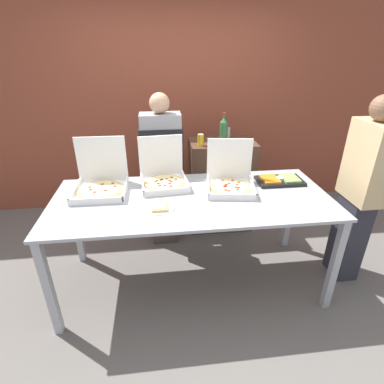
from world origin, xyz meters
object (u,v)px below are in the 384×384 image
at_px(soda_bottle, 224,129).
at_px(soda_can_colored, 201,140).
at_px(person_server_vest, 162,165).
at_px(veggie_tray, 280,180).
at_px(paper_plate_front_left, 160,207).
at_px(pizza_box_near_left, 230,180).
at_px(person_guest_plaid, 361,191).
at_px(soda_can_silver, 227,133).
at_px(pizza_box_far_right, 101,182).
at_px(pizza_box_far_left, 164,176).

xyz_separation_m(soda_bottle, soda_can_colored, (-0.27, -0.12, -0.08)).
height_order(soda_can_colored, person_server_vest, person_server_vest).
relative_size(veggie_tray, person_server_vest, 0.25).
relative_size(paper_plate_front_left, person_server_vest, 0.14).
relative_size(pizza_box_near_left, person_server_vest, 0.29).
xyz_separation_m(pizza_box_near_left, veggie_tray, (0.48, 0.06, -0.05)).
bearing_deg(veggie_tray, pizza_box_near_left, -173.11).
bearing_deg(person_guest_plaid, soda_bottle, 44.53).
relative_size(veggie_tray, soda_bottle, 1.31).
height_order(soda_bottle, soda_can_silver, soda_bottle).
bearing_deg(pizza_box_far_right, veggie_tray, -0.18).
height_order(pizza_box_far_left, veggie_tray, pizza_box_far_left).
height_order(pizza_box_far_left, person_guest_plaid, person_guest_plaid).
xyz_separation_m(pizza_box_near_left, soda_bottle, (0.11, 0.83, 0.24)).
xyz_separation_m(soda_can_silver, soda_can_colored, (-0.34, -0.24, 0.00)).
relative_size(pizza_box_near_left, paper_plate_front_left, 2.01).
height_order(pizza_box_far_right, person_guest_plaid, person_guest_plaid).
relative_size(pizza_box_far_right, person_guest_plaid, 0.27).
distance_m(veggie_tray, person_server_vest, 1.19).
bearing_deg(soda_bottle, veggie_tray, -64.21).
xyz_separation_m(pizza_box_far_right, soda_bottle, (1.24, 0.75, 0.23)).
bearing_deg(person_server_vest, soda_bottle, -159.64).
distance_m(pizza_box_far_right, pizza_box_far_left, 0.55).
relative_size(soda_bottle, person_server_vest, 0.19).
xyz_separation_m(pizza_box_near_left, soda_can_colored, (-0.16, 0.72, 0.16)).
relative_size(pizza_box_near_left, pizza_box_far_left, 1.04).
bearing_deg(person_guest_plaid, paper_plate_front_left, 93.16).
bearing_deg(pizza_box_near_left, soda_bottle, 90.53).
xyz_separation_m(veggie_tray, soda_can_silver, (-0.30, 0.89, 0.21)).
height_order(paper_plate_front_left, soda_can_colored, soda_can_colored).
bearing_deg(paper_plate_front_left, pizza_box_near_left, 25.19).
height_order(soda_can_silver, soda_can_colored, same).
bearing_deg(soda_can_silver, pizza_box_near_left, -100.84).
xyz_separation_m(pizza_box_far_left, person_guest_plaid, (1.71, -0.36, -0.08)).
height_order(pizza_box_far_left, soda_can_silver, pizza_box_far_left).
height_order(pizza_box_near_left, paper_plate_front_left, pizza_box_near_left).
xyz_separation_m(pizza_box_far_left, veggie_tray, (1.07, -0.10, -0.05)).
relative_size(pizza_box_far_right, pizza_box_far_left, 1.00).
bearing_deg(veggie_tray, soda_can_silver, 108.68).
bearing_deg(person_guest_plaid, veggie_tray, 68.13).
distance_m(pizza_box_far_left, soda_can_silver, 1.11).
distance_m(paper_plate_front_left, person_server_vest, 0.87).
xyz_separation_m(veggie_tray, soda_bottle, (-0.37, 0.77, 0.29)).
bearing_deg(pizza_box_far_right, person_server_vest, 42.90).
bearing_deg(paper_plate_front_left, person_server_vest, 87.02).
bearing_deg(soda_bottle, pizza_box_near_left, -97.59).
bearing_deg(pizza_box_far_left, veggie_tray, -10.58).
bearing_deg(person_guest_plaid, soda_can_colored, 54.61).
bearing_deg(veggie_tray, person_server_vest, 154.15).
xyz_separation_m(pizza_box_near_left, person_server_vest, (-0.58, 0.58, -0.05)).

